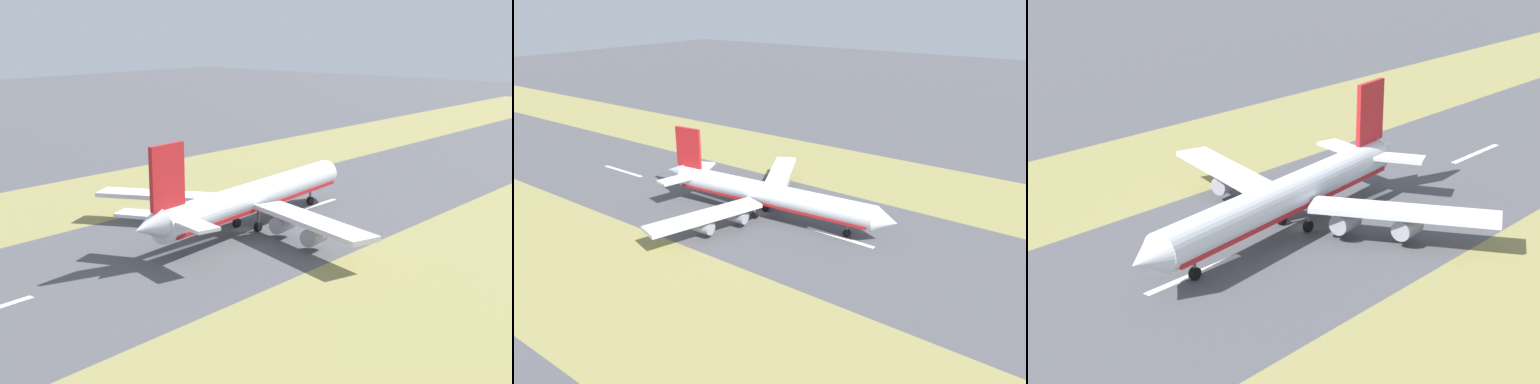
% 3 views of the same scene
% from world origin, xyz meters
% --- Properties ---
extents(ground_plane, '(800.00, 800.00, 0.00)m').
position_xyz_m(ground_plane, '(0.00, 0.00, 0.00)').
color(ground_plane, '#4C4C51').
extents(grass_median_west, '(40.00, 600.00, 0.01)m').
position_xyz_m(grass_median_west, '(-45.00, 0.00, 0.00)').
color(grass_median_west, olive).
rests_on(grass_median_west, ground).
extents(grass_median_east, '(40.00, 600.00, 0.01)m').
position_xyz_m(grass_median_east, '(45.00, 0.00, 0.00)').
color(grass_median_east, olive).
rests_on(grass_median_east, ground).
extents(centreline_dash_mid, '(1.20, 18.00, 0.01)m').
position_xyz_m(centreline_dash_mid, '(0.00, -16.35, 0.01)').
color(centreline_dash_mid, silver).
rests_on(centreline_dash_mid, ground).
extents(centreline_dash_far, '(1.20, 18.00, 0.01)m').
position_xyz_m(centreline_dash_far, '(0.00, 23.65, 0.01)').
color(centreline_dash_far, silver).
rests_on(centreline_dash_far, ground).
extents(airplane_main_jet, '(63.86, 67.22, 20.20)m').
position_xyz_m(airplane_main_jet, '(0.79, 1.75, 6.02)').
color(airplane_main_jet, silver).
rests_on(airplane_main_jet, ground).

